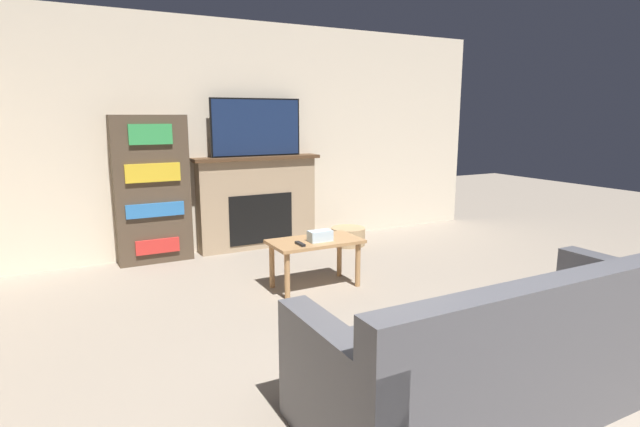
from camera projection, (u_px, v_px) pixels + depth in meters
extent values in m
cube|color=beige|center=(240.00, 137.00, 6.00)|extent=(6.90, 0.06, 2.70)
cube|color=tan|center=(258.00, 204.00, 6.11)|extent=(1.46, 0.22, 1.09)
cube|color=black|center=(261.00, 219.00, 6.04)|extent=(0.80, 0.01, 0.60)
cube|color=#4C331E|center=(257.00, 158.00, 5.98)|extent=(1.56, 0.28, 0.04)
cube|color=black|center=(256.00, 127.00, 5.91)|extent=(1.11, 0.03, 0.68)
cube|color=#19284C|center=(257.00, 127.00, 5.90)|extent=(1.08, 0.01, 0.65)
cube|color=#4C4C51|center=(502.00, 364.00, 2.86)|extent=(2.38, 0.92, 0.42)
cube|color=#4C4C51|center=(569.00, 318.00, 2.45)|extent=(2.38, 0.16, 0.44)
cube|color=#4C4C51|center=(333.00, 395.00, 2.33)|extent=(0.16, 0.92, 0.66)
cube|color=#4C4C51|center=(622.00, 310.00, 3.35)|extent=(0.16, 0.92, 0.66)
cube|color=silver|center=(444.00, 332.00, 2.47)|extent=(0.36, 0.14, 0.28)
cube|color=#A87A4C|center=(315.00, 241.00, 4.69)|extent=(0.86, 0.47, 0.03)
cylinder|color=#A87A4C|center=(287.00, 276.00, 4.41)|extent=(0.05, 0.05, 0.43)
cylinder|color=#A87A4C|center=(358.00, 264.00, 4.75)|extent=(0.05, 0.05, 0.43)
cylinder|color=#A87A4C|center=(272.00, 265.00, 4.72)|extent=(0.05, 0.05, 0.43)
cylinder|color=#A87A4C|center=(339.00, 255.00, 5.06)|extent=(0.05, 0.05, 0.43)
cube|color=silver|center=(320.00, 236.00, 4.63)|extent=(0.22, 0.12, 0.10)
cube|color=black|center=(300.00, 244.00, 4.50)|extent=(0.04, 0.15, 0.02)
cube|color=#4C3D2D|center=(152.00, 190.00, 5.47)|extent=(0.79, 0.26, 1.62)
cube|color=red|center=(158.00, 246.00, 5.46)|extent=(0.46, 0.03, 0.16)
cube|color=#2D70B7|center=(155.00, 210.00, 5.38)|extent=(0.61, 0.03, 0.15)
cube|color=gold|center=(153.00, 173.00, 5.31)|extent=(0.57, 0.03, 0.20)
cube|color=green|center=(151.00, 134.00, 5.23)|extent=(0.44, 0.03, 0.21)
cylinder|color=tan|center=(348.00, 236.00, 6.30)|extent=(0.43, 0.43, 0.22)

